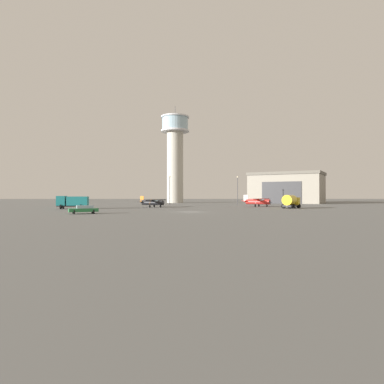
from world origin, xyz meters
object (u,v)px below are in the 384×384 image
object	(u,v)px
airplane_black	(152,202)
car_green	(84,209)
light_post_east	(238,188)
control_tower	(175,152)
truck_fuel_tanker_yellow	(291,201)
truck_box_teal	(73,201)
light_post_west	(170,188)
airplane_red	(257,201)

from	to	relation	value
airplane_black	car_green	size ratio (longest dim) A/B	1.85
light_post_east	airplane_black	bearing A→B (deg)	-132.82
car_green	light_post_east	size ratio (longest dim) A/B	0.52
control_tower	truck_fuel_tanker_yellow	size ratio (longest dim) A/B	5.96
truck_box_teal	truck_fuel_tanker_yellow	bearing A→B (deg)	174.00
control_tower	airplane_black	bearing A→B (deg)	-95.21
truck_fuel_tanker_yellow	light_post_west	xyz separation A→B (m)	(-28.56, 28.05, 3.67)
control_tower	car_green	xyz separation A→B (m)	(-12.74, -75.16, -19.20)
car_green	light_post_west	world-z (taller)	light_post_west
car_green	control_tower	bearing A→B (deg)	-123.31
truck_box_teal	truck_fuel_tanker_yellow	distance (m)	48.55
airplane_red	light_post_east	distance (m)	23.92
truck_box_teal	light_post_east	bearing A→B (deg)	-146.97
truck_box_teal	light_post_east	size ratio (longest dim) A/B	0.73
car_green	airplane_red	bearing A→B (deg)	-161.77
light_post_west	truck_box_teal	bearing A→B (deg)	-124.46
truck_fuel_tanker_yellow	car_green	size ratio (longest dim) A/B	1.31
airplane_red	light_post_east	world-z (taller)	light_post_east
airplane_red	truck_box_teal	xyz separation A→B (m)	(-43.44, -12.14, 0.18)
light_post_east	control_tower	bearing A→B (deg)	136.56
truck_fuel_tanker_yellow	light_post_east	bearing A→B (deg)	45.84
airplane_black	airplane_red	distance (m)	27.08
airplane_black	light_post_west	bearing A→B (deg)	107.67
airplane_red	truck_fuel_tanker_yellow	xyz separation A→B (m)	(5.10, -11.07, 0.25)
airplane_black	truck_fuel_tanker_yellow	world-z (taller)	truck_fuel_tanker_yellow
airplane_black	airplane_red	xyz separation A→B (m)	(26.80, 3.92, 0.13)
light_post_east	truck_box_teal	bearing A→B (deg)	-139.71
airplane_black	airplane_red	bearing A→B (deg)	35.08
control_tower	car_green	bearing A→B (deg)	-99.62
control_tower	car_green	distance (m)	78.61
control_tower	light_post_east	distance (m)	32.49
truck_box_teal	airplane_red	bearing A→B (deg)	-171.65
airplane_black	truck_box_teal	distance (m)	18.56
airplane_red	light_post_east	bearing A→B (deg)	129.86
airplane_red	car_green	world-z (taller)	airplane_red
airplane_black	control_tower	bearing A→B (deg)	111.54
airplane_black	truck_box_teal	xyz separation A→B (m)	(-16.64, -8.22, 0.31)
light_post_east	light_post_west	bearing A→B (deg)	-163.47
airplane_red	truck_fuel_tanker_yellow	distance (m)	12.19
car_green	light_post_east	xyz separation A→B (m)	(33.85, 55.16, 4.71)
truck_fuel_tanker_yellow	light_post_east	distance (m)	35.41
airplane_red	car_green	xyz separation A→B (m)	(-35.20, -31.62, -0.68)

